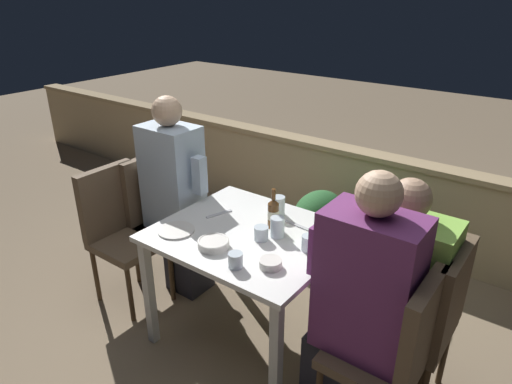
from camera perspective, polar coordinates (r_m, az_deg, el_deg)
The scene contains 22 objects.
ground_plane at distance 2.96m, azimuth -0.78°, elevation -17.45°, with size 16.00×16.00×0.00m, color #847056.
parapet_wall at distance 3.88m, azimuth 12.99°, elevation -0.35°, with size 9.00×0.18×0.77m.
dining_table at distance 2.58m, azimuth -0.86°, elevation -6.85°, with size 0.99×0.86×0.73m.
planter_hedge at distance 3.40m, azimuth 10.84°, elevation -4.95°, with size 0.76×0.47×0.59m.
chair_left_near at distance 3.14m, azimuth -16.80°, elevation -3.72°, with size 0.42×0.41×0.92m.
chair_left_far at distance 3.27m, azimuth -12.08°, elevation -1.99°, with size 0.42×0.41×0.92m.
person_blue_shirt at distance 3.08m, azimuth -9.87°, elevation -0.60°, with size 0.47×0.26×1.36m.
chair_right_near at distance 2.18m, azimuth 17.31°, elevation -17.88°, with size 0.42×0.41×0.92m.
person_purple_stripe at distance 2.15m, azimuth 12.69°, elevation -13.81°, with size 0.49×0.26×1.32m.
chair_right_far at distance 2.39m, azimuth 20.74°, elevation -14.02°, with size 0.42×0.41×0.92m.
person_green_blouse at distance 2.40m, azimuth 16.32°, elevation -11.65°, with size 0.52×0.26×1.20m.
beer_bottle at distance 2.54m, azimuth 2.17°, elevation -2.62°, with size 0.06×0.06×0.23m.
plate_0 at distance 2.57m, azimuth -9.93°, elevation -4.73°, with size 0.21×0.21×0.01m.
bowl_0 at distance 2.23m, azimuth 1.82°, elevation -8.84°, with size 0.11×0.11×0.04m.
bowl_1 at distance 2.39m, azimuth -5.33°, elevation -6.37°, with size 0.17×0.17×0.04m.
glass_cup_0 at distance 2.44m, azimuth 0.65°, elevation -5.18°, with size 0.08×0.08×0.08m.
glass_cup_1 at distance 2.69m, azimuth 2.82°, elevation -1.73°, with size 0.08×0.08×0.12m.
glass_cup_2 at distance 2.22m, azimuth -2.58°, elevation -8.51°, with size 0.07×0.07×0.08m.
glass_cup_3 at distance 2.47m, azimuth 2.69°, elevation -4.39°, with size 0.08×0.08×0.11m.
glass_cup_4 at distance 2.36m, azimuth 6.58°, elevation -6.36°, with size 0.07×0.07×0.08m.
fork_0 at distance 2.72m, azimuth -4.63°, elevation -2.75°, with size 0.07×0.17×0.01m.
fork_1 at distance 2.60m, azimuth 5.15°, elevation -4.17°, with size 0.17×0.03×0.01m.
Camera 1 is at (1.34, -1.75, 1.97)m, focal length 32.00 mm.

